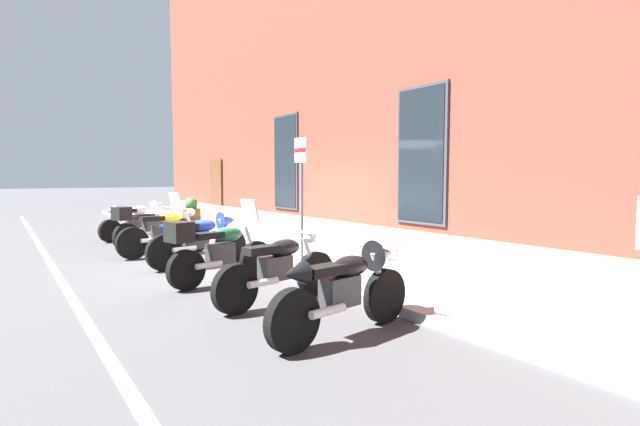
{
  "coord_description": "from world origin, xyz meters",
  "views": [
    {
      "loc": [
        8.7,
        -4.01,
        1.71
      ],
      "look_at": [
        1.44,
        0.89,
        1.04
      ],
      "focal_mm": 26.92,
      "sensor_mm": 36.0,
      "label": 1
    }
  ],
  "objects_px": {
    "motorcycle_yellow_naked": "(166,233)",
    "motorcycle_black_sport": "(348,285)",
    "motorcycle_silver_touring": "(150,225)",
    "motorcycle_black_naked": "(279,269)",
    "motorcycle_blue_sport": "(202,237)",
    "motorcycle_white_sport": "(140,218)",
    "parking_sign": "(301,181)",
    "barrel_planter": "(191,215)",
    "motorcycle_green_touring": "(217,250)"
  },
  "relations": [
    {
      "from": "motorcycle_yellow_naked",
      "to": "motorcycle_black_sport",
      "type": "xyz_separation_m",
      "value": [
        6.34,
        0.11,
        0.05
      ]
    },
    {
      "from": "motorcycle_silver_touring",
      "to": "motorcycle_black_naked",
      "type": "bearing_deg",
      "value": 0.77
    },
    {
      "from": "motorcycle_yellow_naked",
      "to": "motorcycle_blue_sport",
      "type": "xyz_separation_m",
      "value": [
        1.59,
        0.22,
        0.06
      ]
    },
    {
      "from": "motorcycle_white_sport",
      "to": "motorcycle_yellow_naked",
      "type": "height_order",
      "value": "motorcycle_white_sport"
    },
    {
      "from": "motorcycle_silver_touring",
      "to": "motorcycle_yellow_naked",
      "type": "distance_m",
      "value": 1.39
    },
    {
      "from": "motorcycle_black_naked",
      "to": "motorcycle_black_sport",
      "type": "height_order",
      "value": "motorcycle_black_sport"
    },
    {
      "from": "motorcycle_white_sport",
      "to": "motorcycle_blue_sport",
      "type": "relative_size",
      "value": 1.01
    },
    {
      "from": "motorcycle_silver_touring",
      "to": "parking_sign",
      "type": "distance_m",
      "value": 4.78
    },
    {
      "from": "parking_sign",
      "to": "barrel_planter",
      "type": "xyz_separation_m",
      "value": [
        -7.06,
        0.37,
        -1.1
      ]
    },
    {
      "from": "barrel_planter",
      "to": "motorcycle_blue_sport",
      "type": "bearing_deg",
      "value": -17.02
    },
    {
      "from": "motorcycle_green_touring",
      "to": "motorcycle_black_naked",
      "type": "xyz_separation_m",
      "value": [
        1.59,
        0.24,
        -0.08
      ]
    },
    {
      "from": "motorcycle_blue_sport",
      "to": "motorcycle_black_naked",
      "type": "height_order",
      "value": "motorcycle_blue_sport"
    },
    {
      "from": "motorcycle_black_sport",
      "to": "motorcycle_white_sport",
      "type": "bearing_deg",
      "value": 179.37
    },
    {
      "from": "motorcycle_silver_touring",
      "to": "motorcycle_yellow_naked",
      "type": "relative_size",
      "value": 0.98
    },
    {
      "from": "parking_sign",
      "to": "barrel_planter",
      "type": "bearing_deg",
      "value": 177.02
    },
    {
      "from": "motorcycle_white_sport",
      "to": "motorcycle_black_sport",
      "type": "xyz_separation_m",
      "value": [
        9.54,
        -0.1,
        -0.02
      ]
    },
    {
      "from": "motorcycle_silver_touring",
      "to": "motorcycle_black_naked",
      "type": "relative_size",
      "value": 1.02
    },
    {
      "from": "parking_sign",
      "to": "barrel_planter",
      "type": "height_order",
      "value": "parking_sign"
    },
    {
      "from": "motorcycle_blue_sport",
      "to": "parking_sign",
      "type": "distance_m",
      "value": 2.23
    },
    {
      "from": "motorcycle_black_naked",
      "to": "barrel_planter",
      "type": "distance_m",
      "value": 9.07
    },
    {
      "from": "motorcycle_blue_sport",
      "to": "motorcycle_black_naked",
      "type": "bearing_deg",
      "value": -2.03
    },
    {
      "from": "motorcycle_silver_touring",
      "to": "motorcycle_black_sport",
      "type": "relative_size",
      "value": 1.0
    },
    {
      "from": "motorcycle_green_touring",
      "to": "barrel_planter",
      "type": "relative_size",
      "value": 2.09
    },
    {
      "from": "motorcycle_silver_touring",
      "to": "motorcycle_black_sport",
      "type": "bearing_deg",
      "value": 0.66
    },
    {
      "from": "motorcycle_green_touring",
      "to": "motorcycle_black_naked",
      "type": "relative_size",
      "value": 0.97
    },
    {
      "from": "motorcycle_blue_sport",
      "to": "parking_sign",
      "type": "height_order",
      "value": "parking_sign"
    },
    {
      "from": "motorcycle_white_sport",
      "to": "motorcycle_blue_sport",
      "type": "height_order",
      "value": "motorcycle_white_sport"
    },
    {
      "from": "motorcycle_green_touring",
      "to": "motorcycle_yellow_naked",
      "type": "bearing_deg",
      "value": 177.67
    },
    {
      "from": "motorcycle_green_touring",
      "to": "motorcycle_silver_touring",
      "type": "bearing_deg",
      "value": 178.09
    },
    {
      "from": "motorcycle_white_sport",
      "to": "parking_sign",
      "type": "bearing_deg",
      "value": 12.47
    },
    {
      "from": "parking_sign",
      "to": "motorcycle_green_touring",
      "type": "bearing_deg",
      "value": -82.0
    },
    {
      "from": "motorcycle_black_naked",
      "to": "parking_sign",
      "type": "bearing_deg",
      "value": 141.01
    },
    {
      "from": "motorcycle_yellow_naked",
      "to": "motorcycle_black_naked",
      "type": "height_order",
      "value": "motorcycle_yellow_naked"
    },
    {
      "from": "motorcycle_yellow_naked",
      "to": "motorcycle_green_touring",
      "type": "height_order",
      "value": "motorcycle_green_touring"
    },
    {
      "from": "motorcycle_black_sport",
      "to": "motorcycle_green_touring",
      "type": "bearing_deg",
      "value": -175.53
    },
    {
      "from": "motorcycle_black_naked",
      "to": "motorcycle_black_sport",
      "type": "xyz_separation_m",
      "value": [
        1.52,
        0.0,
        0.07
      ]
    },
    {
      "from": "motorcycle_green_touring",
      "to": "motorcycle_black_naked",
      "type": "distance_m",
      "value": 1.61
    },
    {
      "from": "motorcycle_white_sport",
      "to": "barrel_planter",
      "type": "distance_m",
      "value": 1.94
    },
    {
      "from": "motorcycle_white_sport",
      "to": "motorcycle_yellow_naked",
      "type": "bearing_deg",
      "value": -3.85
    },
    {
      "from": "motorcycle_silver_touring",
      "to": "motorcycle_black_sport",
      "type": "distance_m",
      "value": 7.73
    },
    {
      "from": "motorcycle_yellow_naked",
      "to": "motorcycle_black_naked",
      "type": "distance_m",
      "value": 4.82
    },
    {
      "from": "parking_sign",
      "to": "motorcycle_black_naked",
      "type": "bearing_deg",
      "value": -38.99
    },
    {
      "from": "motorcycle_silver_touring",
      "to": "barrel_planter",
      "type": "distance_m",
      "value": 3.3
    },
    {
      "from": "parking_sign",
      "to": "barrel_planter",
      "type": "distance_m",
      "value": 7.15
    },
    {
      "from": "motorcycle_blue_sport",
      "to": "barrel_planter",
      "type": "height_order",
      "value": "barrel_planter"
    },
    {
      "from": "motorcycle_white_sport",
      "to": "motorcycle_black_naked",
      "type": "distance_m",
      "value": 8.02
    },
    {
      "from": "motorcycle_blue_sport",
      "to": "motorcycle_green_touring",
      "type": "height_order",
      "value": "motorcycle_green_touring"
    },
    {
      "from": "motorcycle_black_sport",
      "to": "motorcycle_black_naked",
      "type": "bearing_deg",
      "value": -179.82
    },
    {
      "from": "motorcycle_black_sport",
      "to": "parking_sign",
      "type": "height_order",
      "value": "parking_sign"
    },
    {
      "from": "motorcycle_blue_sport",
      "to": "motorcycle_black_naked",
      "type": "distance_m",
      "value": 3.23
    }
  ]
}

